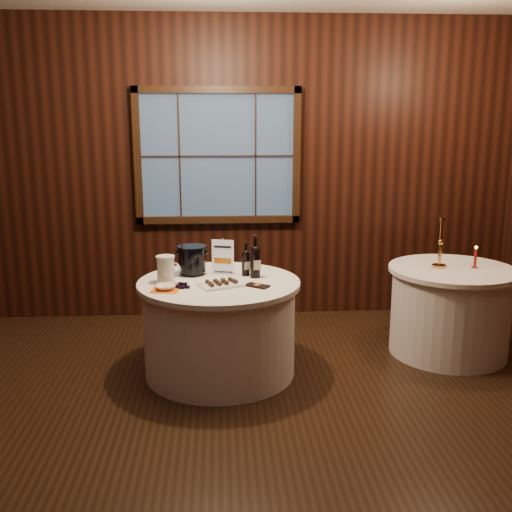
{
  "coord_description": "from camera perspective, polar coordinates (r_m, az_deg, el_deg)",
  "views": [
    {
      "loc": [
        0.02,
        -3.54,
        2.03
      ],
      "look_at": [
        0.29,
        0.9,
        0.99
      ],
      "focal_mm": 42.0,
      "sensor_mm": 36.0,
      "label": 1
    }
  ],
  "objects": [
    {
      "name": "chocolate_box",
      "position": [
        4.55,
        0.11,
        -2.84
      ],
      "size": [
        0.2,
        0.18,
        0.01
      ],
      "primitive_type": "cube",
      "rotation": [
        0.0,
        0.0,
        -0.63
      ],
      "color": "black",
      "rests_on": "main_table"
    },
    {
      "name": "back_wall",
      "position": [
        6.05,
        -3.66,
        8.49
      ],
      "size": [
        6.0,
        0.1,
        3.0
      ],
      "color": "black",
      "rests_on": "ground"
    },
    {
      "name": "ground",
      "position": [
        4.08,
        -3.4,
        -16.69
      ],
      "size": [
        6.0,
        6.0,
        0.0
      ],
      "primitive_type": "plane",
      "color": "black",
      "rests_on": "ground"
    },
    {
      "name": "port_bottle_right",
      "position": [
        4.78,
        -0.07,
        -0.31
      ],
      "size": [
        0.08,
        0.09,
        0.34
      ],
      "rotation": [
        0.0,
        0.0,
        0.35
      ],
      "color": "black",
      "rests_on": "main_table"
    },
    {
      "name": "ice_bucket",
      "position": [
        4.9,
        -6.1,
        -0.33
      ],
      "size": [
        0.23,
        0.23,
        0.24
      ],
      "color": "black",
      "rests_on": "main_table"
    },
    {
      "name": "brass_candlestick",
      "position": [
        5.33,
        17.13,
        0.59
      ],
      "size": [
        0.12,
        0.12,
        0.43
      ],
      "color": "#BF833B",
      "rests_on": "side_table"
    },
    {
      "name": "orange_napkin",
      "position": [
        4.52,
        -8.62,
        -3.19
      ],
      "size": [
        0.23,
        0.23,
        0.0
      ],
      "primitive_type": "cube",
      "rotation": [
        0.0,
        0.0,
        -0.12
      ],
      "color": "#EA5A13",
      "rests_on": "main_table"
    },
    {
      "name": "red_candle",
      "position": [
        5.41,
        20.15,
        -0.31
      ],
      "size": [
        0.05,
        0.05,
        0.2
      ],
      "color": "#BF833B",
      "rests_on": "side_table"
    },
    {
      "name": "glass_pitcher",
      "position": [
        4.7,
        -8.58,
        -1.23
      ],
      "size": [
        0.19,
        0.15,
        0.21
      ],
      "rotation": [
        0.0,
        0.0,
        -0.16
      ],
      "color": "silver",
      "rests_on": "main_table"
    },
    {
      "name": "cracker_bowl",
      "position": [
        4.51,
        -8.62,
        -2.95
      ],
      "size": [
        0.16,
        0.16,
        0.04
      ],
      "primitive_type": "imported",
      "rotation": [
        0.0,
        0.0,
        0.1
      ],
      "color": "white",
      "rests_on": "orange_napkin"
    },
    {
      "name": "side_table",
      "position": [
        5.49,
        17.97,
        -4.95
      ],
      "size": [
        1.08,
        1.08,
        0.77
      ],
      "color": "white",
      "rests_on": "ground"
    },
    {
      "name": "port_bottle_left",
      "position": [
        4.84,
        -0.98,
        -0.48
      ],
      "size": [
        0.07,
        0.08,
        0.28
      ],
      "rotation": [
        0.0,
        0.0,
        0.31
      ],
      "color": "black",
      "rests_on": "main_table"
    },
    {
      "name": "grape_bunch",
      "position": [
        4.56,
        -6.97,
        -2.74
      ],
      "size": [
        0.19,
        0.11,
        0.04
      ],
      "rotation": [
        0.0,
        0.0,
        -0.39
      ],
      "color": "black",
      "rests_on": "main_table"
    },
    {
      "name": "main_table",
      "position": [
        4.83,
        -3.49,
        -6.77
      ],
      "size": [
        1.28,
        1.28,
        0.77
      ],
      "color": "white",
      "rests_on": "ground"
    },
    {
      "name": "chocolate_plate",
      "position": [
        4.57,
        -3.36,
        -2.64
      ],
      "size": [
        0.38,
        0.32,
        0.05
      ],
      "rotation": [
        0.0,
        0.0,
        0.41
      ],
      "color": "white",
      "rests_on": "main_table"
    },
    {
      "name": "sign_stand",
      "position": [
        4.91,
        -3.14,
        -0.55
      ],
      "size": [
        0.18,
        0.12,
        0.3
      ],
      "rotation": [
        0.0,
        0.0,
        -0.26
      ],
      "color": "#BAB9C1",
      "rests_on": "main_table"
    }
  ]
}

